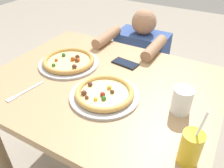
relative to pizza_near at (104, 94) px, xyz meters
name	(u,v)px	position (x,y,z in m)	size (l,w,h in m)	color
dining_table	(102,99)	(-0.08, 0.10, -0.13)	(1.16, 0.92, 0.75)	tan
pizza_near	(104,94)	(0.00, 0.00, 0.00)	(0.33, 0.33, 0.04)	#B7B7BC
pizza_far	(69,61)	(-0.33, 0.16, 0.00)	(0.34, 0.34, 0.04)	#B7B7BC
drink_cup_colored	(190,148)	(0.43, -0.17, 0.05)	(0.07, 0.07, 0.23)	gold
water_cup_clear	(182,100)	(0.33, 0.08, 0.04)	(0.08, 0.08, 0.12)	silver
fork	(24,92)	(-0.35, -0.16, -0.02)	(0.05, 0.20, 0.00)	silver
cell_phone	(125,63)	(-0.05, 0.32, -0.01)	(0.16, 0.09, 0.01)	black
diner_seated	(139,73)	(-0.13, 0.75, -0.35)	(0.41, 0.52, 0.93)	#333847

